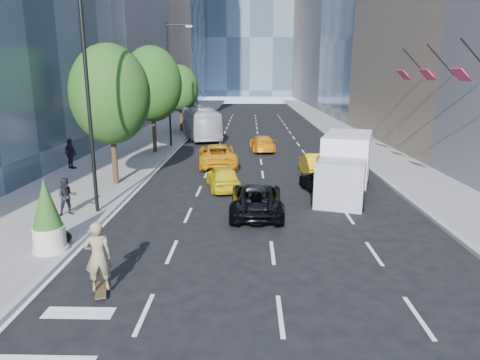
{
  "coord_description": "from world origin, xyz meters",
  "views": [
    {
      "loc": [
        0.2,
        -13.8,
        5.97
      ],
      "look_at": [
        -0.22,
        4.0,
        1.6
      ],
      "focal_mm": 32.0,
      "sensor_mm": 36.0,
      "label": 1
    }
  ],
  "objects_px": {
    "skateboarder": "(98,261)",
    "box_truck": "(345,165)",
    "black_sedan_mercedes": "(328,182)",
    "city_bus": "(199,122)",
    "black_sedan_lincoln": "(256,198)",
    "planter_shrub": "(47,217)"
  },
  "relations": [
    {
      "from": "skateboarder",
      "to": "black_sedan_mercedes",
      "type": "distance_m",
      "value": 13.21
    },
    {
      "from": "box_truck",
      "to": "black_sedan_mercedes",
      "type": "bearing_deg",
      "value": -141.74
    },
    {
      "from": "city_bus",
      "to": "box_truck",
      "type": "xyz_separation_m",
      "value": [
        9.88,
        -20.6,
        0.05
      ]
    },
    {
      "from": "skateboarder",
      "to": "black_sedan_mercedes",
      "type": "xyz_separation_m",
      "value": [
        8.16,
        10.39,
        -0.31
      ]
    },
    {
      "from": "skateboarder",
      "to": "black_sedan_lincoln",
      "type": "bearing_deg",
      "value": -138.63
    },
    {
      "from": "box_truck",
      "to": "planter_shrub",
      "type": "height_order",
      "value": "box_truck"
    },
    {
      "from": "black_sedan_lincoln",
      "to": "planter_shrub",
      "type": "xyz_separation_m",
      "value": [
        -7.1,
        -4.68,
        0.68
      ]
    },
    {
      "from": "skateboarder",
      "to": "city_bus",
      "type": "height_order",
      "value": "city_bus"
    },
    {
      "from": "black_sedan_lincoln",
      "to": "city_bus",
      "type": "bearing_deg",
      "value": -77.26
    },
    {
      "from": "black_sedan_mercedes",
      "to": "city_bus",
      "type": "xyz_separation_m",
      "value": [
        -9.0,
        20.95,
        0.8
      ]
    },
    {
      "from": "black_sedan_lincoln",
      "to": "city_bus",
      "type": "xyz_separation_m",
      "value": [
        -5.3,
        23.97,
        0.81
      ]
    },
    {
      "from": "city_bus",
      "to": "planter_shrub",
      "type": "bearing_deg",
      "value": -108.81
    },
    {
      "from": "black_sedan_lincoln",
      "to": "box_truck",
      "type": "xyz_separation_m",
      "value": [
        4.58,
        3.36,
        0.86
      ]
    },
    {
      "from": "box_truck",
      "to": "planter_shrub",
      "type": "relative_size",
      "value": 2.63
    },
    {
      "from": "skateboarder",
      "to": "black_sedan_mercedes",
      "type": "height_order",
      "value": "skateboarder"
    },
    {
      "from": "black_sedan_lincoln",
      "to": "black_sedan_mercedes",
      "type": "bearing_deg",
      "value": -140.5
    },
    {
      "from": "black_sedan_lincoln",
      "to": "planter_shrub",
      "type": "distance_m",
      "value": 8.53
    },
    {
      "from": "black_sedan_lincoln",
      "to": "city_bus",
      "type": "height_order",
      "value": "city_bus"
    },
    {
      "from": "skateboarder",
      "to": "box_truck",
      "type": "xyz_separation_m",
      "value": [
        9.04,
        10.73,
        0.53
      ]
    },
    {
      "from": "skateboarder",
      "to": "box_truck",
      "type": "height_order",
      "value": "box_truck"
    },
    {
      "from": "skateboarder",
      "to": "planter_shrub",
      "type": "relative_size",
      "value": 0.79
    },
    {
      "from": "skateboarder",
      "to": "city_bus",
      "type": "xyz_separation_m",
      "value": [
        -0.84,
        31.33,
        0.49
      ]
    }
  ]
}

